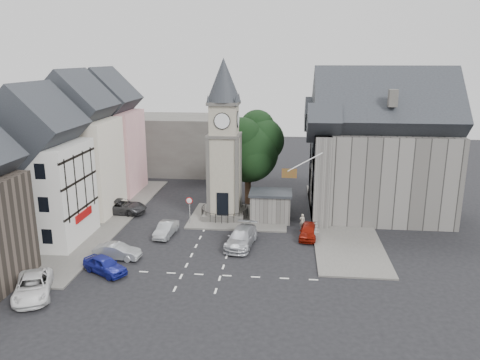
# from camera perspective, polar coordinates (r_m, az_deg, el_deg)

# --- Properties ---
(ground) EXTENTS (120.00, 120.00, 0.00)m
(ground) POSITION_cam_1_polar(r_m,az_deg,el_deg) (41.96, -3.34, -8.12)
(ground) COLOR black
(ground) RESTS_ON ground
(pavement_west) EXTENTS (6.00, 30.00, 0.14)m
(pavement_west) POSITION_cam_1_polar(r_m,az_deg,el_deg) (50.67, -16.37, -4.53)
(pavement_west) COLOR #595651
(pavement_west) RESTS_ON ground
(pavement_east) EXTENTS (6.00, 26.00, 0.14)m
(pavement_east) POSITION_cam_1_polar(r_m,az_deg,el_deg) (49.22, 12.17, -4.83)
(pavement_east) COLOR #595651
(pavement_east) RESTS_ON ground
(central_island) EXTENTS (10.00, 8.00, 0.16)m
(central_island) POSITION_cam_1_polar(r_m,az_deg,el_deg) (49.14, -0.12, -4.50)
(central_island) COLOR #595651
(central_island) RESTS_ON ground
(road_markings) EXTENTS (20.00, 8.00, 0.01)m
(road_markings) POSITION_cam_1_polar(r_m,az_deg,el_deg) (37.03, -4.72, -11.41)
(road_markings) COLOR silver
(road_markings) RESTS_ON ground
(clock_tower) EXTENTS (4.86, 4.86, 16.25)m
(clock_tower) POSITION_cam_1_polar(r_m,az_deg,el_deg) (47.27, -1.94, 4.80)
(clock_tower) COLOR #4C4944
(clock_tower) RESTS_ON ground
(stone_shelter) EXTENTS (4.30, 3.30, 3.08)m
(stone_shelter) POSITION_cam_1_polar(r_m,az_deg,el_deg) (47.98, 3.74, -3.17)
(stone_shelter) COLOR #5A5753
(stone_shelter) RESTS_ON ground
(town_tree) EXTENTS (7.20, 7.20, 10.80)m
(town_tree) POSITION_cam_1_polar(r_m,az_deg,el_deg) (52.15, 1.00, 4.47)
(town_tree) COLOR black
(town_tree) RESTS_ON ground
(warning_sign_post) EXTENTS (0.70, 0.19, 2.85)m
(warning_sign_post) POSITION_cam_1_polar(r_m,az_deg,el_deg) (46.83, -6.19, -3.06)
(warning_sign_post) COLOR black
(warning_sign_post) RESTS_ON ground
(terrace_pink) EXTENTS (8.10, 7.60, 12.80)m
(terrace_pink) POSITION_cam_1_polar(r_m,az_deg,el_deg) (59.19, -15.93, 4.76)
(terrace_pink) COLOR pink
(terrace_pink) RESTS_ON ground
(terrace_cream) EXTENTS (8.10, 7.60, 12.80)m
(terrace_cream) POSITION_cam_1_polar(r_m,az_deg,el_deg) (51.97, -19.14, 3.17)
(terrace_cream) COLOR #F2E5CB
(terrace_cream) RESTS_ON ground
(terrace_tudor) EXTENTS (8.10, 7.60, 12.00)m
(terrace_tudor) POSITION_cam_1_polar(r_m,az_deg,el_deg) (45.11, -23.29, 0.58)
(terrace_tudor) COLOR silver
(terrace_tudor) RESTS_ON ground
(backdrop_west) EXTENTS (20.00, 10.00, 8.00)m
(backdrop_west) POSITION_cam_1_polar(r_m,az_deg,el_deg) (69.73, -9.50, 4.42)
(backdrop_west) COLOR #4C4944
(backdrop_west) RESTS_ON ground
(east_building) EXTENTS (14.40, 11.40, 12.60)m
(east_building) POSITION_cam_1_polar(r_m,az_deg,el_deg) (50.98, 16.22, 2.83)
(east_building) COLOR #5A5753
(east_building) RESTS_ON ground
(east_boundary_wall) EXTENTS (0.40, 16.00, 0.90)m
(east_boundary_wall) POSITION_cam_1_polar(r_m,az_deg,el_deg) (50.75, 8.81, -3.61)
(east_boundary_wall) COLOR #5A5753
(east_boundary_wall) RESTS_ON ground
(flagpole) EXTENTS (3.68, 0.10, 2.74)m
(flagpole) POSITION_cam_1_polar(r_m,az_deg,el_deg) (43.17, 7.93, 2.18)
(flagpole) COLOR white
(flagpole) RESTS_ON ground
(car_west_blue) EXTENTS (4.23, 3.39, 1.35)m
(car_west_blue) POSITION_cam_1_polar(r_m,az_deg,el_deg) (38.34, -16.14, -9.92)
(car_west_blue) COLOR navy
(car_west_blue) RESTS_ON ground
(car_west_silver) EXTENTS (4.02, 1.67, 1.29)m
(car_west_silver) POSITION_cam_1_polar(r_m,az_deg,el_deg) (40.65, -14.74, -8.41)
(car_west_silver) COLOR #A3A7AA
(car_west_silver) RESTS_ON ground
(car_west_grey) EXTENTS (5.82, 2.98, 1.57)m
(car_west_grey) POSITION_cam_1_polar(r_m,az_deg,el_deg) (51.80, -14.44, -3.14)
(car_west_grey) COLOR #303033
(car_west_grey) RESTS_ON ground
(car_island_silver) EXTENTS (1.70, 4.00, 1.28)m
(car_island_silver) POSITION_cam_1_polar(r_m,az_deg,el_deg) (44.69, -9.01, -5.94)
(car_island_silver) COLOR #9FA4A8
(car_island_silver) RESTS_ON ground
(car_island_east) EXTENTS (2.91, 5.61, 1.56)m
(car_island_east) POSITION_cam_1_polar(r_m,az_deg,el_deg) (41.82, 0.16, -7.03)
(car_island_east) COLOR #B3B5BC
(car_island_east) RESTS_ON ground
(car_east_red) EXTENTS (1.98, 4.02, 1.32)m
(car_east_red) POSITION_cam_1_polar(r_m,az_deg,el_deg) (44.06, 8.33, -6.19)
(car_east_red) COLOR maroon
(car_east_red) RESTS_ON ground
(van_sw_white) EXTENTS (4.16, 5.63, 1.42)m
(van_sw_white) POSITION_cam_1_polar(r_m,az_deg,el_deg) (36.64, -23.93, -11.80)
(van_sw_white) COLOR white
(van_sw_white) RESTS_ON ground
(pedestrian) EXTENTS (0.56, 0.39, 1.49)m
(pedestrian) POSITION_cam_1_polar(r_m,az_deg,el_deg) (46.32, 7.60, -4.99)
(pedestrian) COLOR #B3A994
(pedestrian) RESTS_ON ground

